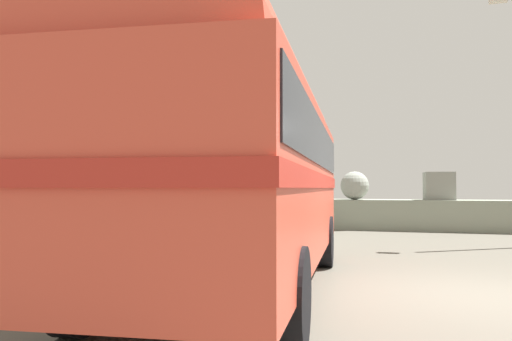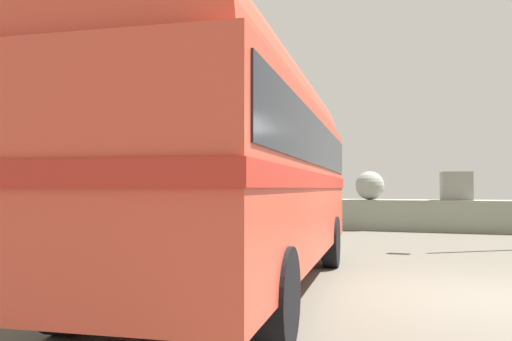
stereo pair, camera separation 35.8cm
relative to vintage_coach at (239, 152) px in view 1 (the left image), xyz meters
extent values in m
cube|color=#575348|center=(3.38, 0.65, -2.04)|extent=(32.00, 26.00, 0.02)
cube|color=gray|center=(3.38, 12.45, -1.50)|extent=(31.36, 1.80, 1.10)
sphere|color=gray|center=(-9.85, 12.61, -0.28)|extent=(1.35, 1.35, 1.35)
cube|color=gray|center=(-7.68, 12.50, -0.30)|extent=(1.39, 1.30, 1.31)
sphere|color=gray|center=(-4.63, 12.45, -0.53)|extent=(0.84, 0.84, 0.84)
cube|color=gray|center=(-2.44, 12.82, -0.39)|extent=(1.47, 1.49, 1.12)
sphere|color=gray|center=(0.30, 11.93, -0.44)|extent=(1.03, 1.03, 1.03)
cube|color=gray|center=(3.21, 12.36, -0.46)|extent=(1.10, 1.11, 0.99)
cylinder|color=black|center=(-1.39, 2.46, -1.55)|extent=(0.38, 0.99, 0.96)
cylinder|color=black|center=(0.81, 2.71, -1.55)|extent=(0.38, 0.99, 0.96)
cylinder|color=black|center=(-0.81, -2.71, -1.55)|extent=(0.38, 0.99, 0.96)
cylinder|color=black|center=(1.39, -2.47, -1.55)|extent=(0.38, 0.99, 0.96)
cube|color=#CD4632|center=(0.00, 0.00, -0.48)|extent=(3.32, 8.61, 2.10)
cylinder|color=#CD4632|center=(0.00, 0.00, 0.57)|extent=(3.08, 8.26, 2.20)
cube|color=#B1291E|center=(0.00, 0.00, -0.42)|extent=(3.37, 8.70, 0.20)
cube|color=black|center=(0.00, 0.00, 0.10)|extent=(3.32, 8.28, 0.64)
cube|color=silver|center=(-0.47, 4.24, -1.35)|extent=(2.28, 0.41, 0.28)
camera|label=1|loc=(2.53, -7.27, -0.53)|focal=36.71mm
camera|label=2|loc=(2.87, -7.16, -0.53)|focal=36.71mm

